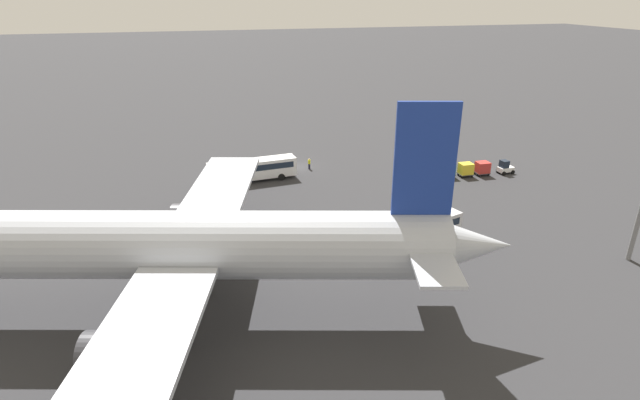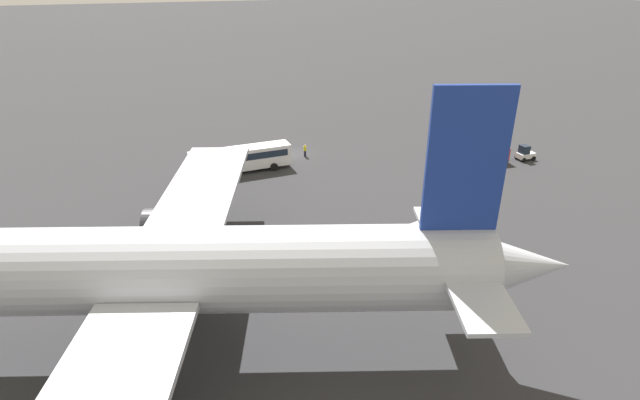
{
  "view_description": "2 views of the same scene",
  "coord_description": "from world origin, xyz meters",
  "px_view_note": "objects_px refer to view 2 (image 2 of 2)",
  "views": [
    {
      "loc": [
        16.81,
        72.99,
        25.87
      ],
      "look_at": [
        2.95,
        22.96,
        4.0
      ],
      "focal_mm": 28.0,
      "sensor_mm": 36.0,
      "label": 1
    },
    {
      "loc": [
        15.59,
        64.11,
        24.57
      ],
      "look_at": [
        2.93,
        22.4,
        3.6
      ],
      "focal_mm": 28.0,
      "sensor_mm": 36.0,
      "label": 2
    }
  ],
  "objects_px": {
    "baggage_tug": "(525,153)",
    "cargo_cart_green": "(462,156)",
    "shuttle_bus_near": "(241,158)",
    "worker_person": "(305,151)",
    "cargo_cart_red": "(500,154)",
    "shuttle_bus_far": "(435,235)",
    "cargo_cart_yellow": "(482,156)",
    "airplane": "(132,272)"
  },
  "relations": [
    {
      "from": "baggage_tug",
      "to": "cargo_cart_green",
      "type": "xyz_separation_m",
      "value": [
        9.27,
        -0.9,
        0.25
      ]
    },
    {
      "from": "shuttle_bus_near",
      "to": "worker_person",
      "type": "bearing_deg",
      "value": -168.25
    },
    {
      "from": "cargo_cart_red",
      "to": "shuttle_bus_near",
      "type": "bearing_deg",
      "value": -11.41
    },
    {
      "from": "shuttle_bus_far",
      "to": "baggage_tug",
      "type": "bearing_deg",
      "value": -159.93
    },
    {
      "from": "shuttle_bus_far",
      "to": "baggage_tug",
      "type": "distance_m",
      "value": 29.47
    },
    {
      "from": "shuttle_bus_near",
      "to": "cargo_cart_red",
      "type": "bearing_deg",
      "value": 163.11
    },
    {
      "from": "shuttle_bus_near",
      "to": "cargo_cart_yellow",
      "type": "bearing_deg",
      "value": 162.4
    },
    {
      "from": "airplane",
      "to": "worker_person",
      "type": "relative_size",
      "value": 31.63
    },
    {
      "from": "cargo_cart_green",
      "to": "shuttle_bus_far",
      "type": "bearing_deg",
      "value": 52.74
    },
    {
      "from": "shuttle_bus_far",
      "to": "cargo_cart_yellow",
      "type": "height_order",
      "value": "shuttle_bus_far"
    },
    {
      "from": "shuttle_bus_near",
      "to": "airplane",
      "type": "bearing_deg",
      "value": 64.77
    },
    {
      "from": "shuttle_bus_near",
      "to": "worker_person",
      "type": "relative_size",
      "value": 7.49
    },
    {
      "from": "baggage_tug",
      "to": "airplane",
      "type": "bearing_deg",
      "value": 21.27
    },
    {
      "from": "airplane",
      "to": "shuttle_bus_far",
      "type": "height_order",
      "value": "airplane"
    },
    {
      "from": "shuttle_bus_near",
      "to": "cargo_cart_green",
      "type": "height_order",
      "value": "shuttle_bus_near"
    },
    {
      "from": "baggage_tug",
      "to": "worker_person",
      "type": "xyz_separation_m",
      "value": [
        28.31,
        -9.94,
        -0.07
      ]
    },
    {
      "from": "shuttle_bus_near",
      "to": "cargo_cart_green",
      "type": "distance_m",
      "value": 29.0
    },
    {
      "from": "airplane",
      "to": "worker_person",
      "type": "xyz_separation_m",
      "value": [
        -20.6,
        -34.4,
        -6.13
      ]
    },
    {
      "from": "airplane",
      "to": "shuttle_bus_far",
      "type": "distance_m",
      "value": 26.79
    },
    {
      "from": "cargo_cart_red",
      "to": "cargo_cart_yellow",
      "type": "distance_m",
      "value": 2.74
    },
    {
      "from": "baggage_tug",
      "to": "cargo_cart_yellow",
      "type": "bearing_deg",
      "value": -8.72
    },
    {
      "from": "shuttle_bus_near",
      "to": "shuttle_bus_far",
      "type": "xyz_separation_m",
      "value": [
        -14.11,
        24.85,
        -0.08
      ]
    },
    {
      "from": "cargo_cart_yellow",
      "to": "shuttle_bus_far",
      "type": "bearing_deg",
      "value": 47.0
    },
    {
      "from": "worker_person",
      "to": "cargo_cart_red",
      "type": "relative_size",
      "value": 0.84
    },
    {
      "from": "cargo_cart_red",
      "to": "cargo_cart_green",
      "type": "bearing_deg",
      "value": -6.86
    },
    {
      "from": "cargo_cart_yellow",
      "to": "shuttle_bus_near",
      "type": "bearing_deg",
      "value": -12.12
    },
    {
      "from": "shuttle_bus_near",
      "to": "cargo_cart_green",
      "type": "bearing_deg",
      "value": 162.25
    },
    {
      "from": "baggage_tug",
      "to": "cargo_cart_green",
      "type": "relative_size",
      "value": 1.22
    },
    {
      "from": "shuttle_bus_far",
      "to": "cargo_cart_green",
      "type": "height_order",
      "value": "shuttle_bus_far"
    },
    {
      "from": "airplane",
      "to": "cargo_cart_green",
      "type": "relative_size",
      "value": 26.71
    },
    {
      "from": "airplane",
      "to": "baggage_tug",
      "type": "bearing_deg",
      "value": -137.74
    },
    {
      "from": "shuttle_bus_near",
      "to": "worker_person",
      "type": "xyz_separation_m",
      "value": [
        -9.28,
        -2.88,
        -1.02
      ]
    },
    {
      "from": "baggage_tug",
      "to": "worker_person",
      "type": "relative_size",
      "value": 1.44
    },
    {
      "from": "shuttle_bus_near",
      "to": "baggage_tug",
      "type": "distance_m",
      "value": 38.26
    },
    {
      "from": "airplane",
      "to": "shuttle_bus_near",
      "type": "distance_m",
      "value": 33.88
    },
    {
      "from": "airplane",
      "to": "shuttle_bus_near",
      "type": "xyz_separation_m",
      "value": [
        -11.32,
        -31.52,
        -5.1
      ]
    },
    {
      "from": "shuttle_bus_far",
      "to": "cargo_cart_green",
      "type": "xyz_separation_m",
      "value": [
        -14.21,
        -18.68,
        -0.63
      ]
    },
    {
      "from": "shuttle_bus_near",
      "to": "baggage_tug",
      "type": "bearing_deg",
      "value": 163.88
    },
    {
      "from": "baggage_tug",
      "to": "cargo_cart_red",
      "type": "distance_m",
      "value": 3.82
    },
    {
      "from": "shuttle_bus_far",
      "to": "cargo_cart_red",
      "type": "relative_size",
      "value": 5.76
    },
    {
      "from": "worker_person",
      "to": "cargo_cart_yellow",
      "type": "xyz_separation_m",
      "value": [
        -21.77,
        9.55,
        0.32
      ]
    },
    {
      "from": "airplane",
      "to": "cargo_cart_yellow",
      "type": "distance_m",
      "value": 49.46
    }
  ]
}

